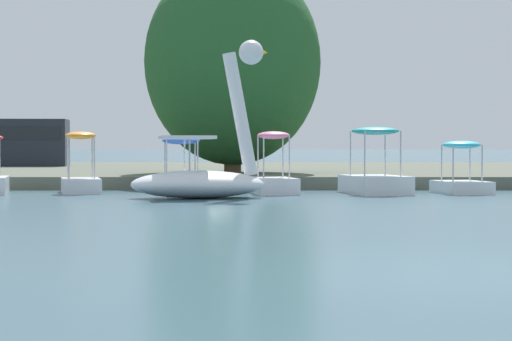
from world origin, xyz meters
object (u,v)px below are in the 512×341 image
object	(u,v)px
pedal_boat_blue	(178,177)
pedal_boat_teal	(372,174)
swan_boat	(200,170)
pedal_boat_pink	(271,177)
tree_willow_overhanging	(230,62)
pedal_boat_cyan	(459,177)
pedal_boat_orange	(78,174)
parked_van	(13,141)

from	to	relation	value
pedal_boat_blue	pedal_boat_teal	bearing A→B (deg)	-2.28
swan_boat	pedal_boat_blue	size ratio (longest dim) A/B	1.82
pedal_boat_teal	pedal_boat_blue	xyz separation A→B (m)	(-4.94, 0.20, -0.09)
pedal_boat_pink	tree_willow_overhanging	world-z (taller)	tree_willow_overhanging
pedal_boat_cyan	pedal_boat_blue	size ratio (longest dim) A/B	0.95
swan_boat	pedal_boat_orange	xyz separation A→B (m)	(-3.31, 2.61, -0.17)
swan_boat	pedal_boat_cyan	bearing A→B (deg)	19.22
pedal_boat_pink	pedal_boat_blue	bearing A→B (deg)	176.94
pedal_boat_orange	tree_willow_overhanging	distance (m)	7.97
swan_boat	parked_van	distance (m)	20.73
pedal_boat_teal	parked_van	size ratio (longest dim) A/B	0.56
pedal_boat_blue	pedal_boat_cyan	bearing A→B (deg)	-0.15
pedal_boat_teal	pedal_boat_pink	xyz separation A→B (m)	(-2.58, 0.07, -0.08)
pedal_boat_cyan	pedal_boat_orange	xyz separation A→B (m)	(-9.79, 0.35, 0.06)
pedal_boat_teal	pedal_boat_orange	bearing A→B (deg)	175.98
pedal_boat_cyan	pedal_boat_blue	bearing A→B (deg)	179.85
pedal_boat_cyan	pedal_boat_teal	xyz separation A→B (m)	(-2.23, -0.18, 0.09)
tree_willow_overhanging	parked_van	xyz separation A→B (m)	(-9.27, 10.02, -2.46)
pedal_boat_orange	parked_van	xyz separation A→B (m)	(-5.47, 16.15, 0.94)
pedal_boat_teal	tree_willow_overhanging	world-z (taller)	tree_willow_overhanging
pedal_boat_cyan	pedal_boat_teal	size ratio (longest dim) A/B	0.79
pedal_boat_pink	pedal_boat_blue	distance (m)	2.36
pedal_boat_pink	parked_van	size ratio (longest dim) A/B	0.47
pedal_boat_blue	parked_van	distance (m)	18.39
pedal_boat_pink	tree_willow_overhanging	xyz separation A→B (m)	(-1.19, 6.59, 3.45)
pedal_boat_pink	tree_willow_overhanging	size ratio (longest dim) A/B	0.30
swan_boat	pedal_boat_teal	bearing A→B (deg)	26.10
pedal_boat_blue	tree_willow_overhanging	world-z (taller)	tree_willow_overhanging
pedal_boat_orange	tree_willow_overhanging	world-z (taller)	tree_willow_overhanging
pedal_boat_teal	pedal_boat_orange	size ratio (longest dim) A/B	1.22
pedal_boat_cyan	pedal_boat_pink	bearing A→B (deg)	-178.72
swan_boat	pedal_boat_orange	distance (m)	4.22
pedal_boat_blue	parked_van	size ratio (longest dim) A/B	0.47
pedal_boat_orange	pedal_boat_cyan	bearing A→B (deg)	-2.07
swan_boat	pedal_boat_blue	distance (m)	2.39
pedal_boat_pink	pedal_boat_orange	distance (m)	5.00
pedal_boat_cyan	parked_van	distance (m)	22.50
swan_boat	pedal_boat_cyan	world-z (taller)	swan_boat
pedal_boat_teal	pedal_boat_orange	world-z (taller)	pedal_boat_teal
parked_van	pedal_boat_pink	bearing A→B (deg)	-57.80
pedal_boat_teal	pedal_boat_pink	size ratio (longest dim) A/B	1.19
swan_boat	pedal_boat_pink	xyz separation A→B (m)	(1.67, 2.15, -0.22)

